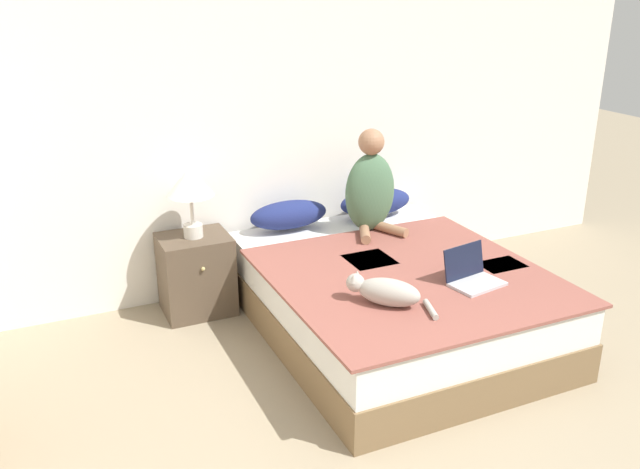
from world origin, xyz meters
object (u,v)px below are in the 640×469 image
at_px(bed, 391,299).
at_px(pillow_near, 289,215).
at_px(nightstand, 196,274).
at_px(person_sitting, 370,189).
at_px(laptop_open, 473,276).
at_px(table_lamp, 190,186).
at_px(cat_tabby, 385,291).
at_px(pillow_far, 375,202).

relative_size(bed, pillow_near, 3.53).
relative_size(bed, nightstand, 3.68).
height_order(bed, person_sitting, person_sitting).
distance_m(laptop_open, table_lamp, 1.95).
distance_m(person_sitting, cat_tabby, 1.24).
xyz_separation_m(pillow_far, table_lamp, (-1.46, -0.06, 0.33)).
distance_m(bed, laptop_open, 0.63).
xyz_separation_m(pillow_near, laptop_open, (0.65, -1.37, -0.05)).
bearing_deg(nightstand, person_sitting, -10.88).
bearing_deg(person_sitting, bed, -104.36).
distance_m(bed, person_sitting, 0.85).
height_order(pillow_far, person_sitting, person_sitting).
bearing_deg(pillow_near, laptop_open, -64.74).
bearing_deg(pillow_far, pillow_near, 180.00).
distance_m(bed, pillow_near, 1.04).
xyz_separation_m(pillow_far, laptop_open, (-0.08, -1.37, -0.05)).
bearing_deg(bed, laptop_open, -59.15).
relative_size(cat_tabby, laptop_open, 1.34).
height_order(bed, table_lamp, table_lamp).
bearing_deg(nightstand, laptop_open, -43.72).
bearing_deg(table_lamp, cat_tabby, -60.64).
bearing_deg(cat_tabby, pillow_far, -70.32).
bearing_deg(pillow_near, table_lamp, -175.67).
relative_size(pillow_near, table_lamp, 1.21).
bearing_deg(table_lamp, person_sitting, -10.68).
bearing_deg(bed, pillow_far, 67.91).
xyz_separation_m(laptop_open, table_lamp, (-1.38, 1.32, 0.39)).
xyz_separation_m(cat_tabby, nightstand, (-0.76, 1.35, -0.30)).
height_order(pillow_near, nightstand, pillow_near).
bearing_deg(laptop_open, nightstand, 126.20).
distance_m(cat_tabby, table_lamp, 1.58).
xyz_separation_m(person_sitting, cat_tabby, (-0.50, -1.11, -0.24)).
relative_size(bed, table_lamp, 4.27).
xyz_separation_m(pillow_near, nightstand, (-0.73, -0.05, -0.32)).
height_order(cat_tabby, nightstand, cat_tabby).
xyz_separation_m(bed, pillow_near, (-0.37, 0.90, 0.36)).
bearing_deg(pillow_near, pillow_far, 0.00).
xyz_separation_m(pillow_near, cat_tabby, (0.02, -1.40, -0.02)).
bearing_deg(laptop_open, table_lamp, 126.30).
height_order(bed, cat_tabby, cat_tabby).
bearing_deg(bed, person_sitting, 75.64).
bearing_deg(table_lamp, bed, -37.53).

